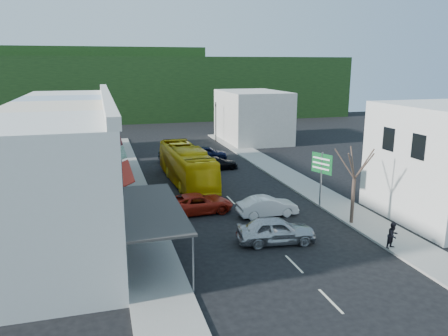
% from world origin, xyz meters
% --- Properties ---
extents(ground, '(120.00, 120.00, 0.00)m').
position_xyz_m(ground, '(0.00, 0.00, 0.00)').
color(ground, black).
rests_on(ground, ground).
extents(sidewalk_left, '(3.00, 52.00, 0.15)m').
position_xyz_m(sidewalk_left, '(-7.50, 10.00, 0.07)').
color(sidewalk_left, gray).
rests_on(sidewalk_left, ground).
extents(sidewalk_right, '(3.00, 52.00, 0.15)m').
position_xyz_m(sidewalk_right, '(7.50, 10.00, 0.07)').
color(sidewalk_right, gray).
rests_on(sidewalk_right, ground).
extents(shopfront_row, '(8.25, 30.00, 8.00)m').
position_xyz_m(shopfront_row, '(-12.49, 5.00, 4.00)').
color(shopfront_row, silver).
rests_on(shopfront_row, ground).
extents(distant_block_left, '(8.00, 10.00, 6.00)m').
position_xyz_m(distant_block_left, '(-12.00, 27.00, 3.00)').
color(distant_block_left, '#B7B2A8').
rests_on(distant_block_left, ground).
extents(distant_block_right, '(8.00, 12.00, 7.00)m').
position_xyz_m(distant_block_right, '(11.00, 30.00, 3.50)').
color(distant_block_right, '#B7B2A8').
rests_on(distant_block_right, ground).
extents(hillside, '(80.00, 26.00, 14.00)m').
position_xyz_m(hillside, '(-1.45, 65.09, 6.73)').
color(hillside, black).
rests_on(hillside, ground).
extents(bus, '(2.96, 11.69, 3.10)m').
position_xyz_m(bus, '(-2.38, 10.15, 1.55)').
color(bus, '#DBB30B').
rests_on(bus, ground).
extents(car_silver, '(4.60, 2.35, 1.40)m').
position_xyz_m(car_silver, '(0.16, -5.01, 0.70)').
color(car_silver, '#B4B4B9').
rests_on(car_silver, ground).
extents(car_white, '(4.42, 1.85, 1.40)m').
position_xyz_m(car_white, '(1.44, -0.31, 0.70)').
color(car_white, silver).
rests_on(car_white, ground).
extents(car_red, '(4.71, 2.18, 1.40)m').
position_xyz_m(car_red, '(-3.18, 1.75, 0.70)').
color(car_red, '#991A0D').
rests_on(car_red, ground).
extents(car_black_near, '(4.65, 2.26, 1.40)m').
position_xyz_m(car_black_near, '(1.62, 14.45, 0.70)').
color(car_black_near, black).
rests_on(car_black_near, ground).
extents(car_navy_mid, '(4.61, 2.39, 1.40)m').
position_xyz_m(car_navy_mid, '(1.74, 19.20, 0.70)').
color(car_navy_mid, black).
rests_on(car_navy_mid, ground).
extents(car_black_far, '(4.54, 2.18, 1.40)m').
position_xyz_m(car_black_far, '(-1.37, 19.17, 0.70)').
color(car_black_far, black).
rests_on(car_black_far, ground).
extents(pedestrian_left, '(0.56, 0.69, 1.70)m').
position_xyz_m(pedestrian_left, '(-6.82, 3.92, 1.00)').
color(pedestrian_left, black).
rests_on(pedestrian_left, sidewalk_left).
extents(pedestrian_right, '(0.80, 0.63, 1.70)m').
position_xyz_m(pedestrian_right, '(6.30, -7.91, 1.00)').
color(pedestrian_right, black).
rests_on(pedestrian_right, sidewalk_right).
extents(direction_sign, '(1.50, 2.07, 4.29)m').
position_xyz_m(direction_sign, '(6.04, 0.45, 2.15)').
color(direction_sign, '#105926').
rests_on(direction_sign, ground).
extents(street_tree, '(2.96, 2.96, 6.44)m').
position_xyz_m(street_tree, '(6.33, -3.50, 3.22)').
color(street_tree, '#3C2D24').
rests_on(street_tree, ground).
extents(traffic_signal, '(1.13, 1.40, 5.56)m').
position_xyz_m(traffic_signal, '(5.80, 30.49, 2.78)').
color(traffic_signal, black).
rests_on(traffic_signal, ground).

